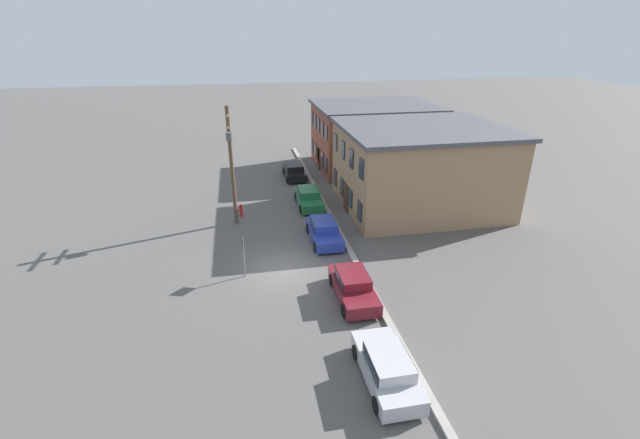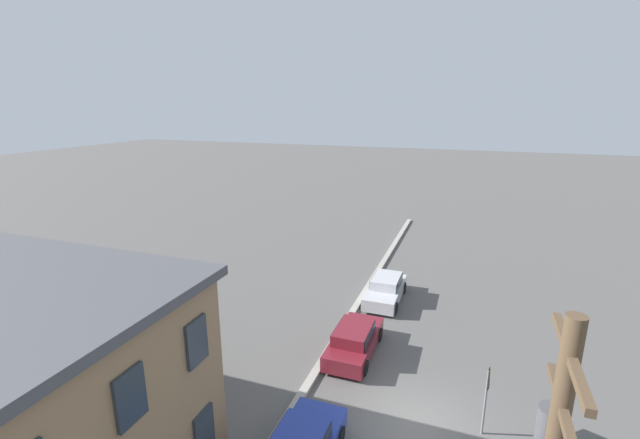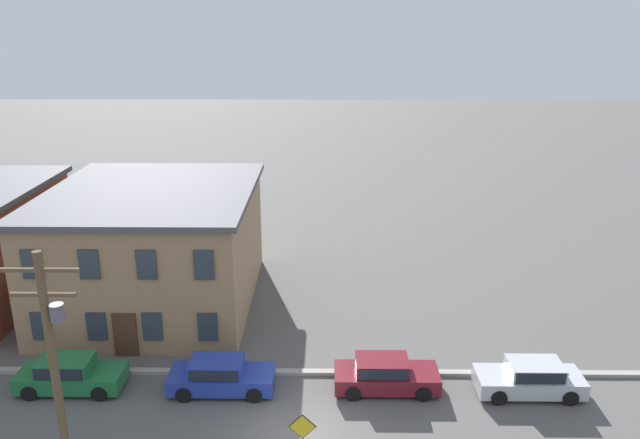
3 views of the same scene
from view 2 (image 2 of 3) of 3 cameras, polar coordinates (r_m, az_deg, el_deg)
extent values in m
plane|color=#565451|center=(17.54, 12.77, -25.06)|extent=(200.00, 200.00, 0.00)
cube|color=#9E998E|center=(18.34, -2.42, -22.26)|extent=(56.00, 0.36, 0.16)
cube|color=#2D3842|center=(11.69, -23.95, -20.85)|extent=(0.90, 0.10, 1.40)
cube|color=#2D3842|center=(15.06, -15.17, -25.52)|extent=(0.90, 0.10, 1.40)
cube|color=#2D3842|center=(13.29, -16.11, -15.39)|extent=(0.90, 0.10, 1.40)
cylinder|color=black|center=(16.73, -3.54, -25.50)|extent=(0.66, 0.22, 0.66)
cylinder|color=black|center=(16.28, 2.62, -26.85)|extent=(0.66, 0.22, 0.66)
cube|color=maroon|center=(20.66, 4.61, -16.05)|extent=(4.40, 1.80, 0.70)
cube|color=maroon|center=(20.17, 4.49, -14.82)|extent=(2.20, 1.51, 0.55)
cube|color=#1E232D|center=(20.17, 4.49, -14.82)|extent=(2.02, 1.58, 0.48)
cylinder|color=black|center=(22.16, 3.46, -14.30)|extent=(0.66, 0.22, 0.66)
cylinder|color=black|center=(21.81, 7.89, -14.94)|extent=(0.66, 0.22, 0.66)
cylinder|color=black|center=(19.80, 0.92, -18.21)|extent=(0.66, 0.22, 0.66)
cylinder|color=black|center=(19.41, 5.94, -19.07)|extent=(0.66, 0.22, 0.66)
cube|color=#B7B7BC|center=(25.76, 8.70, -9.54)|extent=(4.40, 1.80, 0.70)
cube|color=#B7B7BC|center=(25.68, 8.85, -8.09)|extent=(2.20, 1.51, 0.55)
cube|color=#1E232D|center=(25.68, 8.85, -8.09)|extent=(2.02, 1.58, 0.48)
cylinder|color=black|center=(24.42, 9.97, -11.56)|extent=(0.66, 0.22, 0.66)
cylinder|color=black|center=(24.72, 6.03, -11.06)|extent=(0.66, 0.22, 0.66)
cylinder|color=black|center=(27.02, 11.09, -8.90)|extent=(0.66, 0.22, 0.66)
cylinder|color=black|center=(27.29, 7.54, -8.48)|extent=(0.66, 0.22, 0.66)
cylinder|color=slate|center=(17.02, 21.15, -21.84)|extent=(0.08, 0.08, 2.52)
cube|color=yellow|center=(16.48, 21.59, -19.19)|extent=(0.87, 0.03, 0.87)
cube|color=black|center=(16.48, 21.55, -19.18)|extent=(0.94, 0.02, 0.94)
cube|color=brown|center=(6.97, 30.40, -15.40)|extent=(2.40, 0.12, 0.12)
cube|color=brown|center=(7.38, 29.52, -20.81)|extent=(2.00, 0.12, 0.12)
cylinder|color=#515156|center=(8.01, 28.51, -22.91)|extent=(0.44, 0.44, 0.55)
camera|label=1|loc=(35.65, 22.42, 17.08)|focal=24.00mm
camera|label=3|loc=(23.85, 74.90, 13.76)|focal=35.00mm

